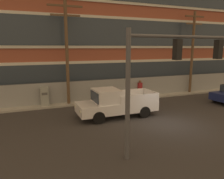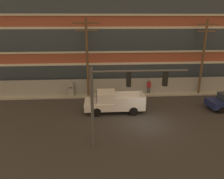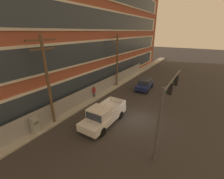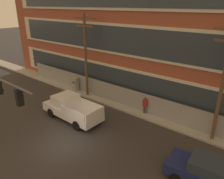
{
  "view_description": "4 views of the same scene",
  "coord_description": "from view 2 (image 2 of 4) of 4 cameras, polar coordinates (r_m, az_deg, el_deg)",
  "views": [
    {
      "loc": [
        -8.22,
        -10.81,
        4.76
      ],
      "look_at": [
        -2.57,
        3.4,
        1.81
      ],
      "focal_mm": 35.0,
      "sensor_mm": 36.0,
      "label": 1
    },
    {
      "loc": [
        -3.98,
        -16.17,
        8.4
      ],
      "look_at": [
        -2.63,
        3.53,
        1.93
      ],
      "focal_mm": 35.0,
      "sensor_mm": 36.0,
      "label": 2
    },
    {
      "loc": [
        -12.93,
        -4.58,
        8.6
      ],
      "look_at": [
        -0.21,
        3.19,
        2.78
      ],
      "focal_mm": 24.0,
      "sensor_mm": 36.0,
      "label": 3
    },
    {
      "loc": [
        10.69,
        -7.76,
        9.22
      ],
      "look_at": [
        1.98,
        2.67,
        3.85
      ],
      "focal_mm": 35.0,
      "sensor_mm": 36.0,
      "label": 4
    }
  ],
  "objects": [
    {
      "name": "brick_mill_building",
      "position": [
        31.54,
        14.66,
        20.63
      ],
      "size": [
        51.41,
        11.69,
        20.12
      ],
      "color": "brown",
      "rests_on": "ground"
    },
    {
      "name": "pedestrian_near_cabinet",
      "position": [
        25.32,
        9.63,
        0.82
      ],
      "size": [
        0.42,
        0.28,
        1.69
      ],
      "color": "#4C4C51",
      "rests_on": "ground"
    },
    {
      "name": "pickup_truck_white",
      "position": [
        20.37,
        0.25,
        -3.32
      ],
      "size": [
        5.58,
        2.18,
        2.0
      ],
      "color": "silver",
      "rests_on": "ground"
    },
    {
      "name": "chain_link_fence",
      "position": [
        25.46,
        9.57,
        0.96
      ],
      "size": [
        33.85,
        0.06,
        1.95
      ],
      "color": "gray",
      "rests_on": "ground"
    },
    {
      "name": "utility_pole_near_corner",
      "position": [
        23.49,
        -6.52,
        8.99
      ],
      "size": [
        2.72,
        0.26,
        8.43
      ],
      "color": "brown",
      "rests_on": "ground"
    },
    {
      "name": "traffic_signal_mast",
      "position": [
        14.08,
        2.44,
        -0.19
      ],
      "size": [
        6.25,
        0.43,
        5.52
      ],
      "color": "#4C4C51",
      "rests_on": "ground"
    },
    {
      "name": "sidewalk_building_side",
      "position": [
        25.32,
        5.36,
        -1.13
      ],
      "size": [
        80.0,
        1.79,
        0.16
      ],
      "primitive_type": "cube",
      "color": "#9E9B93",
      "rests_on": "ground"
    },
    {
      "name": "electrical_cabinet",
      "position": [
        24.6,
        -10.66,
        -0.1
      ],
      "size": [
        0.62,
        0.52,
        1.67
      ],
      "color": "#939993",
      "rests_on": "ground"
    },
    {
      "name": "utility_pole_midblock",
      "position": [
        26.29,
        22.72,
        8.35
      ],
      "size": [
        2.24,
        0.26,
        8.28
      ],
      "color": "brown",
      "rests_on": "ground"
    },
    {
      "name": "ground_plane",
      "position": [
        18.66,
        8.95,
        -8.87
      ],
      "size": [
        160.0,
        160.0,
        0.0
      ],
      "primitive_type": "plane",
      "color": "#333030"
    }
  ]
}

